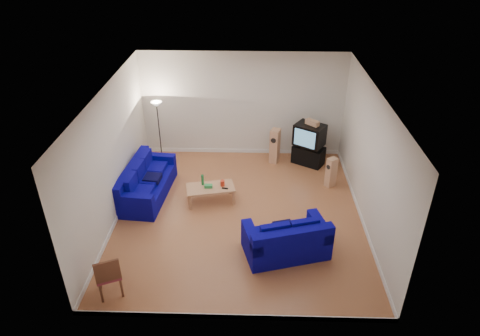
{
  "coord_description": "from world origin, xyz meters",
  "views": [
    {
      "loc": [
        0.27,
        -8.63,
        6.41
      ],
      "look_at": [
        0.0,
        0.4,
        1.1
      ],
      "focal_mm": 32.0,
      "sensor_mm": 36.0,
      "label": 1
    }
  ],
  "objects_px": {
    "tv_stand": "(308,155)",
    "television": "(309,135)",
    "sofa_three_seat": "(145,185)",
    "coffee_table": "(210,189)",
    "sofa_loveseat": "(287,242)"
  },
  "relations": [
    {
      "from": "tv_stand",
      "to": "television",
      "type": "distance_m",
      "value": 0.7
    },
    {
      "from": "sofa_three_seat",
      "to": "sofa_loveseat",
      "type": "xyz_separation_m",
      "value": [
        3.58,
        -2.2,
        0.01
      ]
    },
    {
      "from": "coffee_table",
      "to": "tv_stand",
      "type": "distance_m",
      "value": 3.45
    },
    {
      "from": "sofa_loveseat",
      "to": "tv_stand",
      "type": "distance_m",
      "value": 4.15
    },
    {
      "from": "sofa_three_seat",
      "to": "coffee_table",
      "type": "bearing_deg",
      "value": 87.49
    },
    {
      "from": "sofa_three_seat",
      "to": "sofa_loveseat",
      "type": "relative_size",
      "value": 1.2
    },
    {
      "from": "sofa_loveseat",
      "to": "coffee_table",
      "type": "height_order",
      "value": "sofa_loveseat"
    },
    {
      "from": "sofa_loveseat",
      "to": "tv_stand",
      "type": "xyz_separation_m",
      "value": [
        0.91,
        4.05,
        -0.06
      ]
    },
    {
      "from": "sofa_three_seat",
      "to": "tv_stand",
      "type": "xyz_separation_m",
      "value": [
        4.49,
        1.85,
        -0.05
      ]
    },
    {
      "from": "sofa_three_seat",
      "to": "coffee_table",
      "type": "height_order",
      "value": "sofa_three_seat"
    },
    {
      "from": "sofa_loveseat",
      "to": "tv_stand",
      "type": "bearing_deg",
      "value": 61.89
    },
    {
      "from": "sofa_loveseat",
      "to": "television",
      "type": "bearing_deg",
      "value": 62.12
    },
    {
      "from": "coffee_table",
      "to": "sofa_three_seat",
      "type": "bearing_deg",
      "value": 172.09
    },
    {
      "from": "tv_stand",
      "to": "sofa_three_seat",
      "type": "bearing_deg",
      "value": -126.69
    },
    {
      "from": "sofa_loveseat",
      "to": "tv_stand",
      "type": "relative_size",
      "value": 2.19
    }
  ]
}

